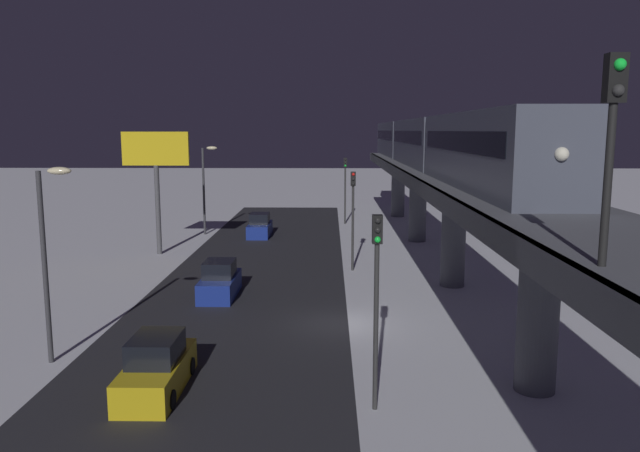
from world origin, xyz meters
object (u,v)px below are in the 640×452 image
object	(u,v)px
traffic_light_far	(345,181)
commercial_billboard	(156,161)
traffic_light_near	(377,284)
sedan_yellow	(157,369)
subway_train	(425,141)
sedan_blue	(220,282)
sedan_blue_2	(260,227)
traffic_light_mid	(353,206)
rail_signal	(612,123)

from	to	relation	value
traffic_light_far	commercial_billboard	size ratio (longest dim) A/B	0.72
traffic_light_near	traffic_light_far	xyz separation A→B (m)	(0.00, -40.21, 0.00)
sedan_yellow	subway_train	bearing A→B (deg)	-116.37
subway_train	sedan_blue	size ratio (longest dim) A/B	13.00
traffic_light_near	commercial_billboard	xyz separation A→B (m)	(14.00, -25.26, 2.63)
sedan_blue_2	traffic_light_near	xyz separation A→B (m)	(-7.50, 33.12, 3.40)
sedan_yellow	traffic_light_mid	world-z (taller)	traffic_light_mid
rail_signal	sedan_blue	xyz separation A→B (m)	(11.28, -20.94, -8.33)
sedan_blue_2	traffic_light_near	world-z (taller)	traffic_light_near
sedan_yellow	traffic_light_near	bearing A→B (deg)	169.77
sedan_blue_2	commercial_billboard	distance (m)	11.85
subway_train	traffic_light_near	bearing A→B (deg)	78.50
sedan_blue_2	traffic_light_mid	world-z (taller)	traffic_light_mid
sedan_blue	traffic_light_mid	distance (m)	10.42
sedan_yellow	traffic_light_near	xyz separation A→B (m)	(-7.50, 1.35, 3.41)
rail_signal	commercial_billboard	size ratio (longest dim) A/B	0.45
traffic_light_near	traffic_light_far	bearing A→B (deg)	-90.00
sedan_blue	commercial_billboard	xyz separation A→B (m)	(6.50, -11.53, 6.03)
rail_signal	traffic_light_far	size ratio (longest dim) A/B	0.62
rail_signal	traffic_light_mid	xyz separation A→B (m)	(3.78, -27.33, -4.93)
rail_signal	commercial_billboard	bearing A→B (deg)	-61.31
traffic_light_mid	commercial_billboard	world-z (taller)	commercial_billboard
sedan_blue	traffic_light_mid	bearing A→B (deg)	-139.59
sedan_yellow	traffic_light_mid	distance (m)	20.48
sedan_blue_2	subway_train	bearing A→B (deg)	158.60
rail_signal	commercial_billboard	world-z (taller)	rail_signal
sedan_blue	traffic_light_far	xyz separation A→B (m)	(-7.50, -26.49, 3.40)
sedan_yellow	traffic_light_far	xyz separation A→B (m)	(-7.50, -38.86, 3.41)
sedan_yellow	traffic_light_mid	size ratio (longest dim) A/B	0.73
traffic_light_mid	rail_signal	bearing A→B (deg)	97.87
sedan_blue_2	sedan_blue	bearing A→B (deg)	90.00
traffic_light_far	traffic_light_near	bearing A→B (deg)	90.00
subway_train	rail_signal	bearing A→B (deg)	86.90
traffic_light_mid	commercial_billboard	bearing A→B (deg)	-20.20
rail_signal	sedan_blue_2	xyz separation A→B (m)	(11.28, -40.35, -8.33)
traffic_light_mid	commercial_billboard	distance (m)	15.14
sedan_yellow	sedan_blue	xyz separation A→B (m)	(0.00, -12.37, 0.01)
subway_train	sedan_blue	xyz separation A→B (m)	(13.19, 14.23, -7.38)
sedan_yellow	commercial_billboard	world-z (taller)	commercial_billboard
sedan_blue_2	traffic_light_mid	distance (m)	15.40
traffic_light_near	traffic_light_far	distance (m)	40.21
traffic_light_near	traffic_light_far	size ratio (longest dim) A/B	1.00
commercial_billboard	traffic_light_near	bearing A→B (deg)	118.99
rail_signal	traffic_light_far	bearing A→B (deg)	-85.44
traffic_light_far	rail_signal	bearing A→B (deg)	94.56
rail_signal	traffic_light_mid	size ratio (longest dim) A/B	0.62
sedan_blue_2	traffic_light_mid	size ratio (longest dim) A/B	0.69
traffic_light_near	traffic_light_far	world-z (taller)	same
sedan_blue	commercial_billboard	world-z (taller)	commercial_billboard
commercial_billboard	sedan_blue	bearing A→B (deg)	119.39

